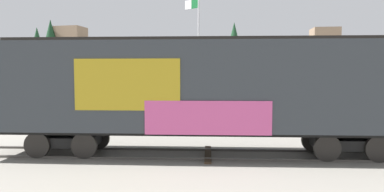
# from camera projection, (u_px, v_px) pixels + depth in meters

# --- Properties ---
(ground_plane) EXTENTS (260.00, 260.00, 0.00)m
(ground_plane) POSITION_uv_depth(u_px,v_px,m) (169.00, 154.00, 12.20)
(ground_plane) COLOR gray
(track) EXTENTS (59.99, 5.10, 0.08)m
(track) POSITION_uv_depth(u_px,v_px,m) (173.00, 154.00, 12.11)
(track) COLOR #4C4742
(track) RESTS_ON ground_plane
(freight_car) EXTENTS (15.78, 3.74, 4.31)m
(freight_car) POSITION_uv_depth(u_px,v_px,m) (204.00, 88.00, 11.90)
(freight_car) COLOR #33383D
(freight_car) RESTS_ON ground_plane
(flagpole) EXTENTS (1.15, 0.75, 8.65)m
(flagpole) POSITION_uv_depth(u_px,v_px,m) (197.00, 43.00, 23.64)
(flagpole) COLOR silver
(flagpole) RESTS_ON ground_plane
(hillside) EXTENTS (144.30, 43.99, 13.05)m
(hillside) POSITION_uv_depth(u_px,v_px,m) (217.00, 69.00, 70.81)
(hillside) COLOR gray
(hillside) RESTS_ON ground_plane
(parked_car_green) EXTENTS (4.37, 2.16, 1.61)m
(parked_car_green) POSITION_uv_depth(u_px,v_px,m) (158.00, 112.00, 18.93)
(parked_car_green) COLOR #1E5933
(parked_car_green) RESTS_ON ground_plane
(parked_car_blue) EXTENTS (4.19, 2.11, 1.62)m
(parked_car_blue) POSITION_uv_depth(u_px,v_px,m) (244.00, 112.00, 18.98)
(parked_car_blue) COLOR navy
(parked_car_blue) RESTS_ON ground_plane
(parked_car_white) EXTENTS (4.22, 2.01, 1.65)m
(parked_car_white) POSITION_uv_depth(u_px,v_px,m) (354.00, 114.00, 17.86)
(parked_car_white) COLOR silver
(parked_car_white) RESTS_ON ground_plane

